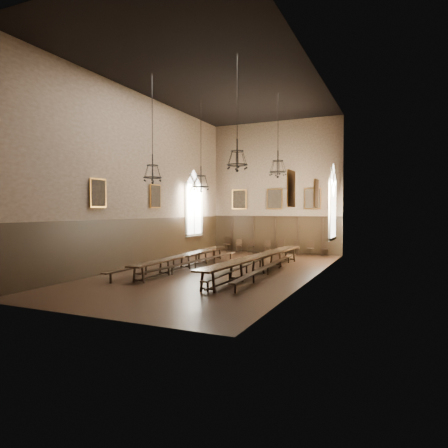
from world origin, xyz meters
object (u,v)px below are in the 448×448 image
Objects in this scene: chandelier_back_left at (201,181)px; chandelier_front_right at (237,157)px; chair_6 at (310,251)px; chandelier_back_right at (278,167)px; bench_left_inner at (195,263)px; chair_1 at (239,248)px; table_right at (258,264)px; chair_0 at (226,247)px; chair_2 at (251,249)px; chair_4 at (281,249)px; chair_3 at (267,249)px; chair_5 at (296,250)px; chandelier_front_left at (153,171)px; bench_left_outer at (174,262)px; chair_7 at (325,252)px; bench_right_inner at (247,267)px; table_left at (185,262)px.

chandelier_back_left is 1.11× the size of chandelier_front_right.
chair_6 is 7.51m from chandelier_back_right.
bench_left_inner is at bearing -142.33° from chandelier_back_right.
chair_1 is 0.20× the size of chandelier_front_right.
chair_0 is (-5.40, 8.46, -0.10)m from table_right.
table_right is 9.15m from chair_2.
bench_left_inner is 9.16× the size of chair_4.
chair_3 is 0.95× the size of chair_5.
chair_5 is 0.22× the size of chandelier_back_right.
chandelier_back_right is (-0.53, -5.65, 4.92)m from chair_6.
chair_1 is 2.10m from chair_3.
table_right is 6.46m from chandelier_front_left.
chandelier_back_left is at bearing -68.19° from chair_0.
chandelier_front_left is at bearing -106.54° from chair_1.
chandelier_front_right is at bearing -53.56° from chair_0.
chandelier_front_right is (4.70, -2.95, 4.71)m from bench_left_outer.
chair_2 is 1.00× the size of chair_3.
chair_7 reaches higher than chair_1.
bench_left_outer is 4.86m from chandelier_back_left.
table_right reaches higher than bench_right_inner.
chandelier_back_right is at bearing -73.20° from chair_5.
chair_6 reaches higher than bench_left_outer.
chandelier_back_left is at bearing -116.41° from chair_3.
bench_right_inner is at bearing -1.16° from table_left.
chair_5 is at bearing 92.47° from chandelier_front_right.
chandelier_front_right is (2.47, -11.52, 4.74)m from chair_3.
chair_3 is at bearing 11.20° from chair_0.
bench_left_inner is 4.87m from chandelier_back_left.
chandelier_back_left is at bearing 110.11° from bench_left_inner.
chair_0 is 5.07m from chair_5.
chair_3 is 0.20× the size of chandelier_front_right.
bench_left_inner is at bearing -106.97° from chair_3.
chair_4 is (0.93, 0.04, 0.03)m from chair_3.
chandelier_back_left is at bearing -105.72° from chair_1.
chair_3 is 11.97m from chandelier_front_left.
bench_right_inner is 5.54m from chandelier_front_right.
bench_left_inner is 6.60m from chandelier_back_right.
chandelier_back_left is (-1.86, -6.22, 4.28)m from chair_3.
chair_7 reaches higher than bench_right_inner.
chair_5 is 1.01× the size of chair_7.
chair_6 is 1.02× the size of chair_7.
chair_0 reaches higher than table_right.
table_right is 5.50m from chandelier_front_right.
bench_left_outer is 1.07× the size of bench_right_inner.
bench_left_outer is 2.18× the size of chandelier_front_left.
bench_right_inner is 9.55m from chair_1.
bench_left_outer is 7.28m from chandelier_front_right.
chair_3 is at bearing 75.44° from bench_left_outer.
table_left is 4.94m from chandelier_front_left.
table_left is 1.95× the size of chandelier_front_left.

